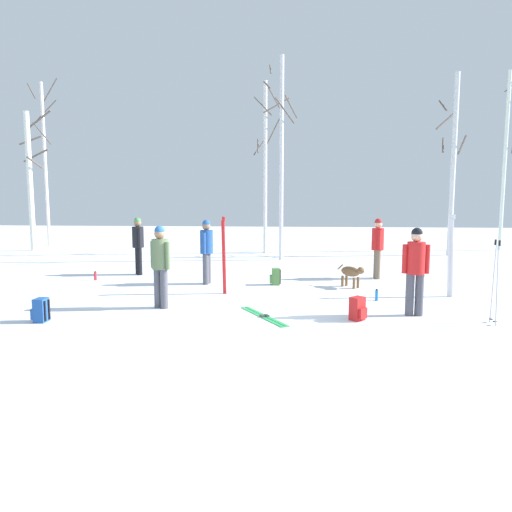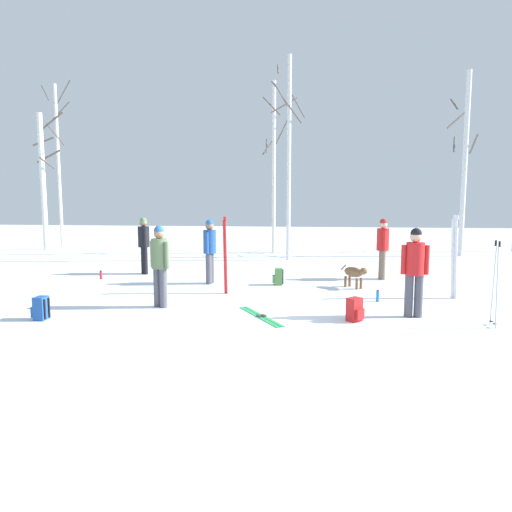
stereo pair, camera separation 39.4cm
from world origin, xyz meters
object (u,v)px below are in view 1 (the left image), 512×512
Objects in this scene: backpack_0 at (358,309)px; birch_tree_3 at (281,155)px; backpack_2 at (41,310)px; ski_pair_planted_1 at (224,256)px; birch_tree_1 at (30,179)px; birch_tree_5 at (506,158)px; birch_tree_4 at (453,163)px; person_1 at (138,242)px; dog at (352,273)px; water_bottle_0 at (95,276)px; ski_pair_planted_0 at (450,256)px; person_4 at (416,266)px; ski_pair_lying_0 at (263,316)px; backpack_1 at (275,277)px; birch_tree_2 at (265,165)px; person_2 at (160,261)px; ski_poles_0 at (495,280)px; water_bottle_1 at (377,295)px; person_0 at (378,244)px; birch_tree_0 at (45,161)px; person_3 at (207,247)px.

birch_tree_3 is at bearing 101.22° from backpack_0.
backpack_2 is (-5.85, -0.61, 0.00)m from backpack_0.
birch_tree_1 is at bearing 138.32° from ski_pair_planted_1.
birch_tree_4 is at bearing -143.75° from birch_tree_5.
dog is (6.13, -1.58, -0.59)m from person_1.
birch_tree_3 is (4.12, 9.32, 3.65)m from backpack_2.
water_bottle_0 is 0.03× the size of birch_tree_4.
birch_tree_1 is at bearing 120.40° from backpack_2.
ski_pair_planted_0 reaches higher than backpack_0.
ski_pair_lying_0 is at bearing -173.15° from person_4.
ski_pair_planted_1 is at bearing -132.83° from backpack_1.
ski_pair_planted_0 reaches higher than water_bottle_0.
ski_pair_lying_0 is 0.22× the size of birch_tree_4.
birch_tree_2 is 0.95× the size of birch_tree_3.
person_2 is 5.02m from dog.
person_1 is at bearing 147.58° from person_4.
dog reaches higher than backpack_0.
backpack_0 is (-2.40, -2.37, -0.73)m from ski_pair_planted_0.
birch_tree_2 is (-2.72, 7.56, 3.27)m from dog.
dog is 4.05m from ski_poles_0.
ski_pair_lying_0 is 0.22× the size of birch_tree_2.
water_bottle_1 is 10.27m from birch_tree_2.
backpack_2 is 19.67m from birch_tree_5.
ski_pair_planted_0 is at bearing 56.67° from person_4.
person_0 is 0.22× the size of birch_tree_5.
ski_pair_lying_0 is 0.21× the size of birch_tree_3.
backpack_0 is at bearing -135.34° from ski_pair_planted_0.
dog is at bearing -36.28° from birch_tree_0.
person_2 is at bearing 34.04° from backpack_2.
birch_tree_1 is 20.66m from birch_tree_5.
backpack_2 is 0.06× the size of birch_tree_4.
birch_tree_1 reaches higher than ski_pair_planted_0.
water_bottle_0 is 14.14m from birch_tree_4.
ski_pair_planted_0 is 4.33× the size of backpack_2.
birch_tree_0 is (-11.37, 13.07, 4.06)m from ski_pair_lying_0.
person_3 is at bearing 146.65° from person_4.
water_bottle_1 is (4.59, 1.09, -0.86)m from person_2.
birch_tree_3 is (0.72, -2.18, 0.21)m from birch_tree_2.
ski_pair_planted_0 is at bearing 90.44° from ski_poles_0.
ski_poles_0 is 0.20× the size of birch_tree_5.
ski_pair_planted_0 reaches higher than ski_pair_lying_0.
person_3 is 4.81m from backpack_2.
backpack_1 and backpack_2 have the same top height.
ski_pair_planted_0 is 7.68× the size of water_bottle_0.
dog is at bearing -6.48° from backpack_1.
birch_tree_0 is (-11.45, 9.62, 3.86)m from backpack_1.
water_bottle_0 is (-3.88, 1.55, -0.80)m from ski_pair_planted_1.
dog is 0.10× the size of birch_tree_4.
person_3 reaches higher than ski_pair_lying_0.
ski_poles_0 is at bearing -41.49° from backpack_1.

